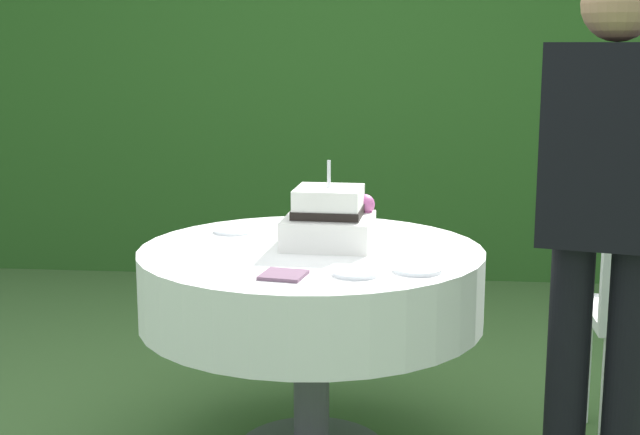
{
  "coord_description": "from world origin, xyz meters",
  "views": [
    {
      "loc": [
        0.32,
        -2.88,
        1.4
      ],
      "look_at": [
        0.03,
        0.03,
        0.83
      ],
      "focal_mm": 50.26,
      "sensor_mm": 36.0,
      "label": 1
    }
  ],
  "objects_px": {
    "serving_plate_left": "(418,269)",
    "standing_person": "(606,217)",
    "serving_plate_near": "(356,273)",
    "cake_table": "(311,286)",
    "serving_plate_far": "(234,231)",
    "wedding_cake": "(330,219)",
    "napkin_stack": "(283,275)"
  },
  "relations": [
    {
      "from": "cake_table",
      "to": "serving_plate_near",
      "type": "relative_size",
      "value": 8.2
    },
    {
      "from": "wedding_cake",
      "to": "cake_table",
      "type": "bearing_deg",
      "value": -135.18
    },
    {
      "from": "serving_plate_near",
      "to": "serving_plate_left",
      "type": "bearing_deg",
      "value": 17.88
    },
    {
      "from": "napkin_stack",
      "to": "serving_plate_far",
      "type": "bearing_deg",
      "value": 113.84
    },
    {
      "from": "cake_table",
      "to": "standing_person",
      "type": "xyz_separation_m",
      "value": [
        0.86,
        -0.41,
        0.33
      ]
    },
    {
      "from": "wedding_cake",
      "to": "standing_person",
      "type": "height_order",
      "value": "standing_person"
    },
    {
      "from": "cake_table",
      "to": "serving_plate_left",
      "type": "height_order",
      "value": "serving_plate_left"
    },
    {
      "from": "serving_plate_left",
      "to": "standing_person",
      "type": "relative_size",
      "value": 0.09
    },
    {
      "from": "serving_plate_left",
      "to": "serving_plate_far",
      "type": "bearing_deg",
      "value": 142.65
    },
    {
      "from": "cake_table",
      "to": "serving_plate_left",
      "type": "xyz_separation_m",
      "value": [
        0.35,
        -0.27,
        0.13
      ]
    },
    {
      "from": "serving_plate_far",
      "to": "napkin_stack",
      "type": "height_order",
      "value": "serving_plate_far"
    },
    {
      "from": "cake_table",
      "to": "wedding_cake",
      "type": "relative_size",
      "value": 3.74
    },
    {
      "from": "cake_table",
      "to": "wedding_cake",
      "type": "xyz_separation_m",
      "value": [
        0.06,
        0.06,
        0.22
      ]
    },
    {
      "from": "wedding_cake",
      "to": "standing_person",
      "type": "xyz_separation_m",
      "value": [
        0.8,
        -0.47,
        0.11
      ]
    },
    {
      "from": "wedding_cake",
      "to": "serving_plate_near",
      "type": "distance_m",
      "value": 0.41
    },
    {
      "from": "cake_table",
      "to": "serving_plate_near",
      "type": "bearing_deg",
      "value": -62.77
    },
    {
      "from": "serving_plate_near",
      "to": "napkin_stack",
      "type": "xyz_separation_m",
      "value": [
        -0.21,
        -0.04,
        -0.0
      ]
    },
    {
      "from": "wedding_cake",
      "to": "serving_plate_near",
      "type": "height_order",
      "value": "wedding_cake"
    },
    {
      "from": "serving_plate_far",
      "to": "wedding_cake",
      "type": "bearing_deg",
      "value": -25.43
    },
    {
      "from": "wedding_cake",
      "to": "standing_person",
      "type": "distance_m",
      "value": 0.93
    },
    {
      "from": "cake_table",
      "to": "serving_plate_far",
      "type": "distance_m",
      "value": 0.41
    },
    {
      "from": "cake_table",
      "to": "napkin_stack",
      "type": "xyz_separation_m",
      "value": [
        -0.04,
        -0.37,
        0.13
      ]
    },
    {
      "from": "serving_plate_near",
      "to": "cake_table",
      "type": "bearing_deg",
      "value": 117.23
    },
    {
      "from": "serving_plate_left",
      "to": "standing_person",
      "type": "distance_m",
      "value": 0.56
    },
    {
      "from": "serving_plate_near",
      "to": "serving_plate_left",
      "type": "xyz_separation_m",
      "value": [
        0.18,
        0.06,
        0.0
      ]
    },
    {
      "from": "wedding_cake",
      "to": "serving_plate_near",
      "type": "xyz_separation_m",
      "value": [
        0.11,
        -0.39,
        -0.08
      ]
    },
    {
      "from": "serving_plate_far",
      "to": "standing_person",
      "type": "bearing_deg",
      "value": -28.68
    },
    {
      "from": "serving_plate_near",
      "to": "standing_person",
      "type": "xyz_separation_m",
      "value": [
        0.69,
        -0.08,
        0.2
      ]
    },
    {
      "from": "serving_plate_left",
      "to": "napkin_stack",
      "type": "relative_size",
      "value": 1.19
    },
    {
      "from": "cake_table",
      "to": "standing_person",
      "type": "bearing_deg",
      "value": -25.44
    },
    {
      "from": "serving_plate_left",
      "to": "standing_person",
      "type": "height_order",
      "value": "standing_person"
    },
    {
      "from": "napkin_stack",
      "to": "standing_person",
      "type": "xyz_separation_m",
      "value": [
        0.9,
        -0.04,
        0.2
      ]
    }
  ]
}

